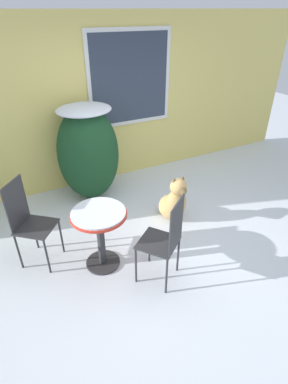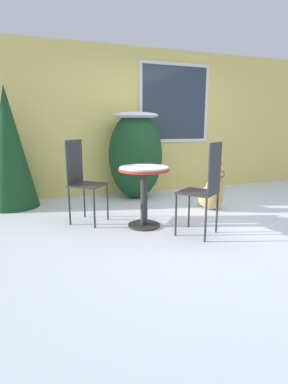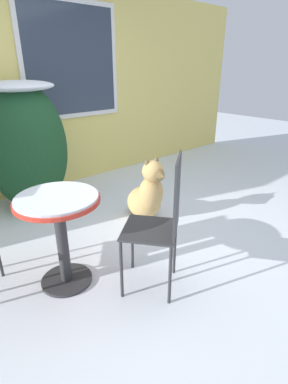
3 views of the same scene
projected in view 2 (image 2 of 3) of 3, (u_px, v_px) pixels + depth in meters
name	position (u px, v px, depth m)	size (l,w,h in m)	color
ground_plane	(204.00, 223.00, 3.94)	(16.00, 16.00, 0.00)	silver
house_wall	(149.00, 121.00, 5.69)	(8.00, 0.10, 2.65)	#E5D16B
shrub_left	(136.00, 154.00, 5.21)	(0.94, 0.86, 1.49)	#194223
evergreen_bush	(9.00, 148.00, 4.55)	(0.77, 0.77, 1.86)	#194223
patio_table	(144.00, 183.00, 3.70)	(0.63, 0.63, 0.76)	#2D2D30
patio_chair_near_table	(82.00, 178.00, 3.88)	(0.56, 0.56, 1.08)	#2D2D30
patio_chair_far_side	(205.00, 186.00, 3.37)	(0.56, 0.56, 1.08)	#2D2D30
dog	(213.00, 192.00, 4.52)	(0.39, 0.63, 0.74)	tan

